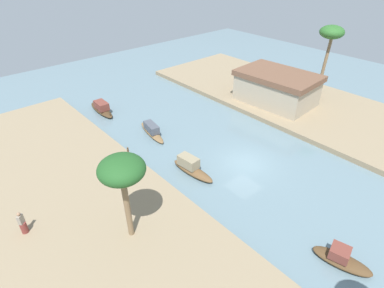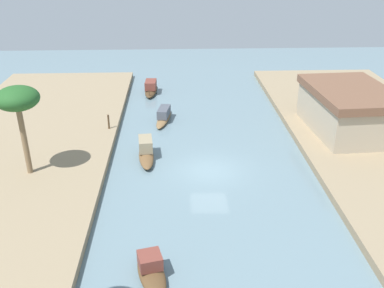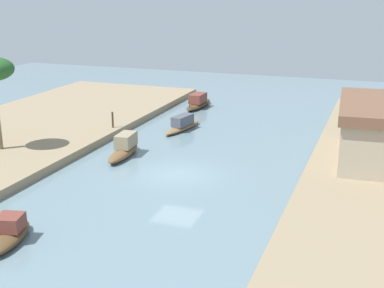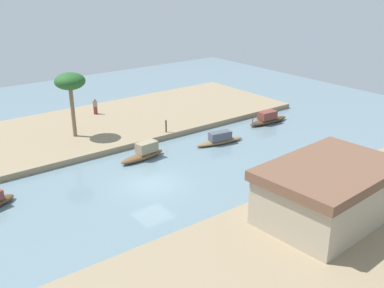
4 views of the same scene
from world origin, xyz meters
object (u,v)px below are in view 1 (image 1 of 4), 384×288
Objects in this scene: sampan_midstream at (102,108)px; palm_tree_right_tall at (331,35)px; sampan_open_hull at (341,259)px; riverside_building at (277,87)px; sampan_with_red_awning at (191,167)px; person_on_near_bank at (23,225)px; palm_tree_left_near at (122,171)px; sampan_upstream_small at (152,130)px; mooring_post at (128,153)px.

sampan_midstream is 0.61× the size of palm_tree_right_tall.
palm_tree_right_tall reaches higher than sampan_open_hull.
sampan_open_hull is 20.92m from riverside_building.
palm_tree_right_tall reaches higher than sampan_midstream.
palm_tree_right_tall is (13.29, 21.31, 6.77)m from sampan_midstream.
sampan_with_red_awning is at bearing 3.53° from sampan_midstream.
sampan_with_red_awning is at bearing 169.93° from sampan_open_hull.
palm_tree_left_near is at bearing 95.45° from person_on_near_bank.
riverside_building is at bearing 84.52° from sampan_upstream_small.
palm_tree_left_near is (4.39, 4.81, 4.13)m from person_on_near_bank.
sampan_upstream_small is at bearing 165.80° from sampan_with_red_awning.
sampan_upstream_small is at bearing 13.07° from sampan_midstream.
riverside_building reaches higher than sampan_open_hull.
palm_tree_right_tall is (0.56, 33.04, 6.11)m from person_on_near_bank.
sampan_with_red_awning reaches higher than sampan_open_hull.
mooring_post is 25.10m from palm_tree_right_tall.
sampan_midstream is 26.01m from palm_tree_right_tall.
sampan_midstream is 2.95× the size of person_on_near_bank.
sampan_upstream_small is 4.16× the size of mooring_post.
person_on_near_bank is at bearing -90.97° from palm_tree_right_tall.
palm_tree_left_near is 0.65× the size of riverside_building.
riverside_building reaches higher than mooring_post.
palm_tree_right_tall is at bearing 83.66° from sampan_upstream_small.
palm_tree_right_tall reaches higher than palm_tree_left_near.
person_on_near_bank is at bearing -103.37° from sampan_with_red_awning.
sampan_open_hull is 25.09m from palm_tree_right_tall.
palm_tree_right_tall is 0.89× the size of riverside_building.
riverside_building reaches higher than sampan_with_red_awning.
sampan_with_red_awning is 0.54× the size of palm_tree_right_tall.
sampan_open_hull is 13.22m from palm_tree_left_near.
person_on_near_bank is 1.43× the size of mooring_post.
person_on_near_bank is (-13.73, -12.81, 0.74)m from sampan_open_hull.
person_on_near_bank reaches higher than sampan_with_red_awning.
sampan_midstream is 0.84× the size of palm_tree_left_near.
sampan_open_hull is at bearing 13.51° from mooring_post.
sampan_midstream is at bearing -121.95° from palm_tree_right_tall.
riverside_building reaches higher than sampan_midstream.
riverside_building is at bearing 86.44° from mooring_post.
riverside_building is (-1.95, -5.88, -5.04)m from palm_tree_right_tall.
person_on_near_bank is 33.60m from palm_tree_right_tall.
mooring_post is at bearing -149.36° from sampan_with_red_awning.
sampan_open_hull is at bearing -1.07° from sampan_with_red_awning.
palm_tree_right_tall is at bearing 88.19° from sampan_with_red_awning.
sampan_upstream_small is at bearing 139.38° from palm_tree_left_near.
person_on_near_bank reaches higher than sampan_upstream_small.
sampan_upstream_small is 0.54× the size of riverside_building.
mooring_post is at bearing -97.28° from riverside_building.
sampan_upstream_small is 14.16m from person_on_near_bank.
mooring_post is at bearing -46.72° from sampan_upstream_small.
person_on_near_bank is 7.71m from palm_tree_left_near.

